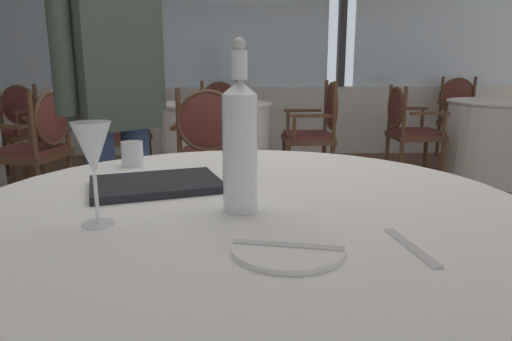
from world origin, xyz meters
TOP-DOWN VIEW (x-y plane):
  - ground_plane at (0.00, 0.00)m, footprint 12.20×12.20m
  - window_wall_far at (-0.00, 3.52)m, footprint 9.02×0.14m
  - foreground_table at (0.12, -1.16)m, footprint 1.34×1.34m
  - side_plate at (0.19, -1.48)m, footprint 0.20×0.20m
  - butter_knife at (0.19, -1.48)m, footprint 0.19×0.06m
  - dinner_fork at (0.41, -1.48)m, footprint 0.04×0.18m
  - water_bottle at (0.11, -1.24)m, footprint 0.08×0.08m
  - wine_glass at (-0.18, -1.33)m, footprint 0.08×0.08m
  - water_tumbler at (-0.24, -0.76)m, footprint 0.07×0.07m
  - menu_book at (-0.11, -1.04)m, footprint 0.39×0.33m
  - background_table_0 at (2.80, 2.09)m, footprint 1.23×1.23m
  - dining_chair_0_0 at (1.76, 2.09)m, footprint 0.47×0.54m
  - dining_chair_0_3 at (2.80, 3.14)m, footprint 0.54×0.47m
  - dining_chair_1_2 at (-1.37, 1.15)m, footprint 0.55×0.60m
  - dining_chair_1_3 at (-2.09, 2.25)m, footprint 0.60×0.55m
  - background_table_2 at (-0.10, 1.96)m, footprint 1.04×1.04m
  - dining_chair_2_0 at (-1.04, 1.96)m, footprint 0.47×0.54m
  - dining_chair_2_1 at (-0.10, 1.01)m, footprint 0.54×0.47m
  - dining_chair_2_2 at (0.86, 1.96)m, footprint 0.47×0.54m
  - dining_chair_2_3 at (-0.09, 2.90)m, footprint 0.54×0.47m
  - diner_person_0 at (-0.44, -0.16)m, footprint 0.40×0.40m

SIDE VIEW (x-z plane):
  - ground_plane at x=0.00m, z-range 0.00..0.00m
  - background_table_2 at x=-0.10m, z-range 0.00..0.77m
  - background_table_0 at x=2.80m, z-range 0.00..0.77m
  - foreground_table at x=0.12m, z-range 0.00..0.77m
  - dining_chair_0_0 at x=1.76m, z-range 0.08..1.00m
  - dining_chair_1_2 at x=-1.37m, z-range 0.09..1.01m
  - dining_chair_2_1 at x=-0.10m, z-range 0.07..1.02m
  - dining_chair_1_3 at x=-2.09m, z-range 0.09..1.01m
  - dining_chair_2_0 at x=-1.04m, z-range 0.08..1.03m
  - dining_chair_2_3 at x=-0.09m, z-range 0.09..1.02m
  - dining_chair_2_2 at x=0.86m, z-range 0.07..1.04m
  - dining_chair_0_3 at x=2.80m, z-range 0.07..1.05m
  - dinner_fork at x=0.41m, z-range 0.77..0.77m
  - side_plate at x=0.19m, z-range 0.77..0.78m
  - menu_book at x=-0.11m, z-range 0.77..0.79m
  - butter_knife at x=0.19m, z-range 0.77..0.78m
  - water_tumbler at x=-0.24m, z-range 0.77..0.85m
  - wine_glass at x=-0.18m, z-range 0.81..1.02m
  - water_bottle at x=0.11m, z-range 0.73..1.11m
  - diner_person_0 at x=-0.44m, z-range 0.11..1.77m
  - window_wall_far at x=0.00m, z-range -0.26..2.38m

